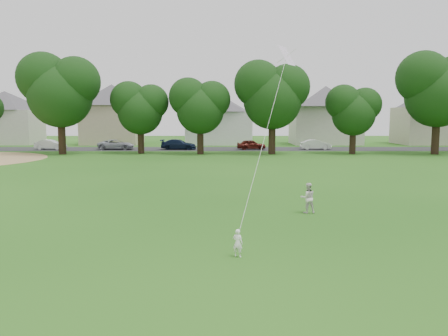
{
  "coord_description": "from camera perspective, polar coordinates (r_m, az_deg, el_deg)",
  "views": [
    {
      "loc": [
        0.58,
        -14.01,
        4.21
      ],
      "look_at": [
        0.62,
        2.0,
        2.3
      ],
      "focal_mm": 35.0,
      "sensor_mm": 36.0,
      "label": 1
    }
  ],
  "objects": [
    {
      "name": "tree_row",
      "position": [
        49.14,
        5.69,
        9.56
      ],
      "size": [
        83.83,
        8.05,
        11.54
      ],
      "color": "black",
      "rests_on": "ground"
    },
    {
      "name": "house_row",
      "position": [
        66.04,
        1.22,
        7.58
      ],
      "size": [
        77.66,
        14.23,
        10.5
      ],
      "color": "beige",
      "rests_on": "ground"
    },
    {
      "name": "ground",
      "position": [
        14.64,
        -2.46,
        -9.91
      ],
      "size": [
        160.0,
        160.0,
        0.0
      ],
      "primitive_type": "plane",
      "color": "#1C4F12",
      "rests_on": "ground"
    },
    {
      "name": "street",
      "position": [
        56.17,
        -0.76,
        2.51
      ],
      "size": [
        90.0,
        7.0,
        0.01
      ],
      "primitive_type": "cube",
      "color": "#2D2D30",
      "rests_on": "ground"
    },
    {
      "name": "older_boy",
      "position": [
        19.37,
        10.89,
        -3.86
      ],
      "size": [
        0.69,
        0.56,
        1.33
      ],
      "primitive_type": "imported",
      "rotation": [
        0.0,
        0.0,
        3.23
      ],
      "color": "silver",
      "rests_on": "ground"
    },
    {
      "name": "toddler",
      "position": [
        13.26,
        1.81,
        -9.77
      ],
      "size": [
        0.37,
        0.31,
        0.86
      ],
      "primitive_type": "imported",
      "rotation": [
        0.0,
        0.0,
        2.73
      ],
      "color": "white",
      "rests_on": "ground"
    },
    {
      "name": "parked_cars",
      "position": [
        55.93,
        -9.87,
        3.04
      ],
      "size": [
        45.71,
        2.16,
        1.29
      ],
      "color": "black",
      "rests_on": "ground"
    },
    {
      "name": "kite",
      "position": [
        16.59,
        5.68,
        5.28
      ],
      "size": [
        1.74,
        4.38,
        10.19
      ],
      "color": "white",
      "rests_on": "ground"
    }
  ]
}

